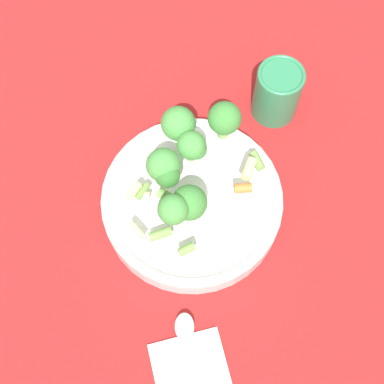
% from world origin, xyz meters
% --- Properties ---
extents(ground_plane, '(3.00, 3.00, 0.00)m').
position_xyz_m(ground_plane, '(0.00, 0.00, 0.00)').
color(ground_plane, maroon).
extents(bowl, '(0.25, 0.25, 0.05)m').
position_xyz_m(bowl, '(0.00, 0.00, 0.02)').
color(bowl, white).
rests_on(bowl, ground_plane).
extents(pasta_salad, '(0.20, 0.17, 0.09)m').
position_xyz_m(pasta_salad, '(0.01, 0.02, 0.10)').
color(pasta_salad, '#8CB766').
rests_on(pasta_salad, bowl).
extents(cup, '(0.07, 0.07, 0.09)m').
position_xyz_m(cup, '(0.20, 0.06, 0.05)').
color(cup, '#2D7F51').
rests_on(cup, ground_plane).
extents(spoon, '(0.12, 0.15, 0.01)m').
position_xyz_m(spoon, '(-0.13, -0.16, 0.01)').
color(spoon, silver).
rests_on(spoon, napkin).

